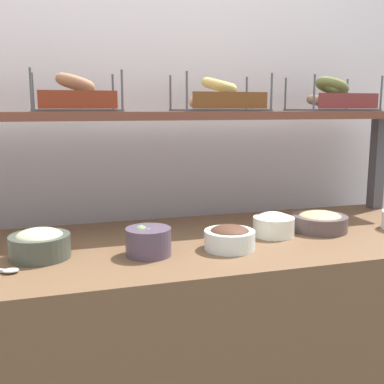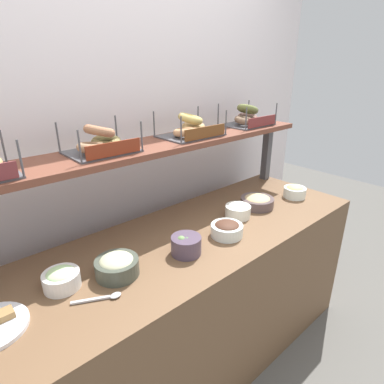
{
  "view_description": "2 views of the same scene",
  "coord_description": "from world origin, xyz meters",
  "views": [
    {
      "loc": [
        -0.37,
        -1.46,
        1.29
      ],
      "look_at": [
        0.09,
        0.05,
        1.01
      ],
      "focal_mm": 43.95,
      "sensor_mm": 36.0,
      "label": 1
    },
    {
      "loc": [
        -0.92,
        -1.06,
        1.67
      ],
      "look_at": [
        0.08,
        0.04,
        1.06
      ],
      "focal_mm": 30.0,
      "sensor_mm": 36.0,
      "label": 2
    }
  ],
  "objects": [
    {
      "name": "back_wall",
      "position": [
        0.0,
        0.55,
        1.2
      ],
      "size": [
        3.36,
        0.06,
        2.4
      ],
      "primitive_type": "cube",
      "color": "white",
      "rests_on": "ground_plane"
    },
    {
      "name": "bowl_egg_salad",
      "position": [
        0.86,
        -0.08,
        0.89
      ],
      "size": [
        0.14,
        0.14,
        0.08
      ],
      "color": "white",
      "rests_on": "deli_counter"
    },
    {
      "name": "ground_plane",
      "position": [
        0.0,
        0.0,
        0.0
      ],
      "size": [
        8.0,
        8.0,
        0.0
      ],
      "primitive_type": "plane",
      "color": "#595651"
    },
    {
      "name": "shelf_riser_right",
      "position": [
        1.02,
        0.27,
        1.05
      ],
      "size": [
        0.05,
        0.05,
        0.4
      ],
      "primitive_type": "cube",
      "color": "#4C4C51",
      "rests_on": "deli_counter"
    },
    {
      "name": "bowl_veggie_mix",
      "position": [
        -0.1,
        -0.11,
        0.89
      ],
      "size": [
        0.14,
        0.14,
        0.09
      ],
      "color": "#514255",
      "rests_on": "deli_counter"
    },
    {
      "name": "bowl_chocolate_spread",
      "position": [
        0.16,
        -0.12,
        0.89
      ],
      "size": [
        0.16,
        0.16,
        0.08
      ],
      "color": "white",
      "rests_on": "deli_counter"
    },
    {
      "name": "bowl_tuna_salad",
      "position": [
        -0.41,
        -0.04,
        0.89
      ],
      "size": [
        0.18,
        0.18,
        0.09
      ],
      "color": "#454B40",
      "rests_on": "deli_counter"
    },
    {
      "name": "bowl_hummus",
      "position": [
        0.56,
        -0.01,
        0.89
      ],
      "size": [
        0.2,
        0.2,
        0.07
      ],
      "color": "#554545",
      "rests_on": "deli_counter"
    },
    {
      "name": "serving_spoon_near_plate",
      "position": [
        -0.52,
        -0.14,
        0.86
      ],
      "size": [
        0.17,
        0.09,
        0.01
      ],
      "color": "#B7B7BC",
      "rests_on": "deli_counter"
    },
    {
      "name": "bagel_basket_poppy",
      "position": [
        0.77,
        0.27,
        1.33
      ],
      "size": [
        0.32,
        0.26,
        0.15
      ],
      "color": "#4C4C51",
      "rests_on": "upper_shelf"
    },
    {
      "name": "deli_counter",
      "position": [
        0.0,
        0.0,
        0.42
      ],
      "size": [
        2.16,
        0.7,
        0.85
      ],
      "primitive_type": "cube",
      "color": "brown",
      "rests_on": "ground_plane"
    },
    {
      "name": "bowl_scallion_spread",
      "position": [
        -0.61,
        0.03,
        0.89
      ],
      "size": [
        0.14,
        0.14,
        0.08
      ],
      "color": "white",
      "rests_on": "deli_counter"
    },
    {
      "name": "upper_shelf",
      "position": [
        0.0,
        0.27,
        1.26
      ],
      "size": [
        2.12,
        0.32,
        0.03
      ],
      "primitive_type": "cube",
      "color": "brown",
      "rests_on": "shelf_riser_left"
    },
    {
      "name": "bagel_basket_sesame",
      "position": [
        0.27,
        0.27,
        1.33
      ],
      "size": [
        0.34,
        0.26,
        0.14
      ],
      "color": "#4C4C51",
      "rests_on": "upper_shelf"
    },
    {
      "name": "bowl_cream_cheese",
      "position": [
        0.37,
        -0.02,
        0.89
      ],
      "size": [
        0.14,
        0.14,
        0.08
      ],
      "color": "white",
      "rests_on": "deli_counter"
    },
    {
      "name": "bagel_basket_everything",
      "position": [
        -0.27,
        0.28,
        1.33
      ],
      "size": [
        0.3,
        0.25,
        0.14
      ],
      "color": "#4C4C51",
      "rests_on": "upper_shelf"
    }
  ]
}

